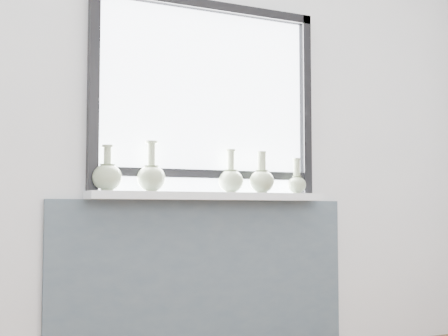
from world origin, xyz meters
name	(u,v)px	position (x,y,z in m)	size (l,w,h in m)	color
back_wall	(204,120)	(0.00, 1.81, 1.30)	(3.60, 0.02, 2.60)	silver
apron_panel	(206,280)	(0.00, 1.78, 0.43)	(1.70, 0.03, 0.86)	#4B5862
windowsill	(211,196)	(0.00, 1.71, 0.88)	(1.32, 0.18, 0.04)	white
window	(207,94)	(0.00, 1.77, 1.44)	(1.30, 0.06, 1.05)	black
vase_a	(107,176)	(-0.56, 1.72, 0.98)	(0.15, 0.15, 0.23)	#99AB84
vase_b	(151,176)	(-0.33, 1.71, 0.98)	(0.15, 0.15, 0.26)	#99AB84
vase_c	(231,179)	(0.12, 1.72, 0.97)	(0.14, 0.14, 0.24)	#99AB84
vase_d	(262,179)	(0.29, 1.68, 0.97)	(0.14, 0.14, 0.23)	#99AB84
vase_e	(297,182)	(0.52, 1.68, 0.96)	(0.10, 0.10, 0.20)	#99AB84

